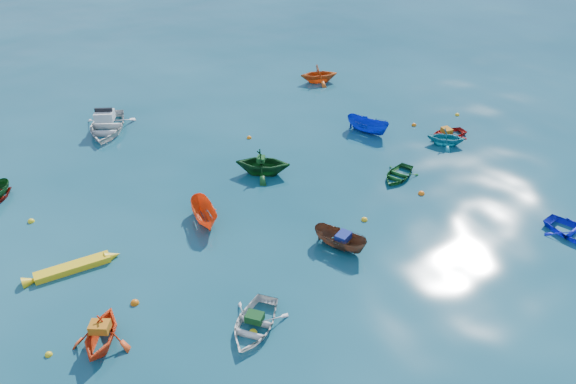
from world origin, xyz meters
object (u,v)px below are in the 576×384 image
dinghy_white_near (254,328)px  kayak_yellow (73,270)px  dinghy_blue_se (576,237)px  motorboat_white (108,131)px

dinghy_white_near → kayak_yellow: 9.23m
dinghy_blue_se → motorboat_white: 28.81m
dinghy_white_near → kayak_yellow: (-5.10, 7.70, 0.00)m
motorboat_white → dinghy_blue_se: bearing=-26.9°
dinghy_white_near → kayak_yellow: dinghy_white_near is taller
motorboat_white → kayak_yellow: bearing=-84.5°
dinghy_blue_se → dinghy_white_near: bearing=161.5°
dinghy_blue_se → motorboat_white: size_ratio=0.68×
dinghy_white_near → dinghy_blue_se: 16.83m
dinghy_white_near → kayak_yellow: size_ratio=0.79×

